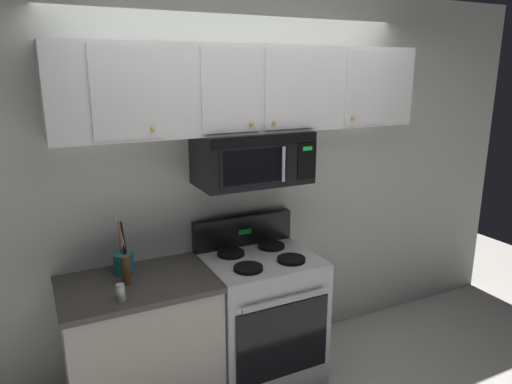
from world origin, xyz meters
The scene contains 8 objects.
back_wall centered at (0.00, 0.79, 1.35)m, with size 5.20×0.10×2.70m, color silver.
stove_range centered at (0.00, 0.42, 0.47)m, with size 0.76×0.69×1.12m.
over_range_microwave centered at (0.00, 0.54, 1.58)m, with size 0.76×0.43×0.35m.
upper_cabinets centered at (0.00, 0.57, 2.02)m, with size 2.50×0.36×0.55m.
counter_segment centered at (-0.84, 0.43, 0.45)m, with size 0.93×0.65×0.90m.
utensil_crock_teal centered at (-0.88, 0.59, 0.99)m, with size 0.13×0.13×0.39m.
salt_shaker centered at (-0.97, 0.22, 0.95)m, with size 0.05×0.05×0.10m.
pepper_mill centered at (-0.90, 0.42, 0.99)m, with size 0.05×0.05×0.18m, color brown.
Camera 1 is at (-1.36, -2.24, 2.15)m, focal length 32.90 mm.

